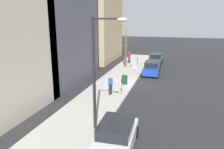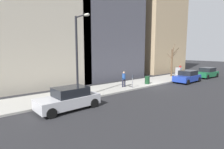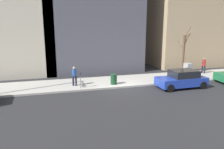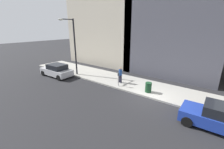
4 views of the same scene
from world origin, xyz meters
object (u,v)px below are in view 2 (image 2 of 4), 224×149
object	(u,v)px
parked_car_silver	(69,99)
bare_tree	(172,62)
parked_car_green	(207,73)
pedestrian_midblock	(124,78)
pedestrian_near_meter	(180,69)
parking_meter	(133,80)
utility_box	(179,73)
trash_bin	(147,80)
office_tower_left	(150,13)
office_tower_right	(20,18)
parked_car_blue	(187,77)
office_block_center	(95,7)
streetlamp	(78,50)

from	to	relation	value
parked_car_silver	bare_tree	world-z (taller)	bare_tree
parked_car_silver	bare_tree	xyz separation A→B (m)	(3.76, -18.87, 1.65)
parked_car_green	pedestrian_midblock	xyz separation A→B (m)	(2.42, 14.99, 0.35)
parked_car_silver	pedestrian_near_meter	bearing A→B (deg)	-82.12
parked_car_silver	parking_meter	xyz separation A→B (m)	(1.62, -7.99, 0.24)
parked_car_green	parking_meter	size ratio (longest dim) A/B	3.16
parking_meter	utility_box	size ratio (longest dim) A/B	0.94
parked_car_green	utility_box	distance (m)	4.61
parked_car_green	utility_box	bearing A→B (deg)	61.33
bare_tree	trash_bin	size ratio (longest dim) A/B	5.48
utility_box	parked_car_green	bearing A→B (deg)	-120.72
parked_car_silver	bare_tree	size ratio (longest dim) A/B	0.86
office_tower_left	office_tower_right	xyz separation A→B (m)	(0.97, 23.31, -3.44)
parked_car_silver	office_tower_left	size ratio (longest dim) A/B	0.19
office_tower_left	office_tower_right	bearing A→B (deg)	87.61
parked_car_blue	office_block_center	distance (m)	16.66
pedestrian_near_meter	office_tower_right	xyz separation A→B (m)	(8.90, 21.31, 6.83)
parking_meter	pedestrian_midblock	distance (m)	1.00
utility_box	trash_bin	size ratio (longest dim) A/B	1.59
bare_tree	parked_car_green	bearing A→B (deg)	-134.33
bare_tree	office_block_center	world-z (taller)	office_block_center
office_block_center	trash_bin	bearing A→B (deg)	-177.88
bare_tree	parking_meter	bearing A→B (deg)	101.12
pedestrian_midblock	office_tower_left	xyz separation A→B (m)	(9.21, -15.91, 10.27)
trash_bin	office_tower_right	bearing A→B (deg)	45.30
streetlamp	office_block_center	xyz separation A→B (m)	(10.57, -8.96, 6.68)
parked_car_blue	streetlamp	xyz separation A→B (m)	(1.46, 14.77, 3.28)
pedestrian_near_meter	office_tower_left	world-z (taller)	office_tower_left
parked_car_green	parked_car_blue	xyz separation A→B (m)	(-0.13, 6.20, 0.00)
trash_bin	office_tower_left	bearing A→B (deg)	-52.37
parked_car_green	pedestrian_midblock	distance (m)	15.19
trash_bin	utility_box	bearing A→B (deg)	-87.02
streetlamp	pedestrian_midblock	bearing A→B (deg)	-79.72
parked_car_green	parked_car_silver	distance (m)	22.59
trash_bin	office_block_center	xyz separation A→B (m)	(9.95, 0.37, 10.09)
trash_bin	pedestrian_near_meter	bearing A→B (deg)	-80.57
streetlamp	office_tower_left	xyz separation A→B (m)	(10.29, -21.88, 7.34)
trash_bin	pedestrian_near_meter	size ratio (longest dim) A/B	0.54
parking_meter	bare_tree	xyz separation A→B (m)	(2.14, -10.87, 1.41)
parked_car_blue	parking_meter	xyz separation A→B (m)	(1.63, 8.40, 0.24)
parking_meter	office_tower_left	world-z (taller)	office_tower_left
trash_bin	office_tower_right	xyz separation A→B (m)	(10.65, 10.76, 7.31)
parked_car_blue	pedestrian_midblock	size ratio (longest dim) A/B	2.55
streetlamp	bare_tree	size ratio (longest dim) A/B	1.32
parked_car_green	office_block_center	distance (m)	19.62
parked_car_blue	parking_meter	bearing A→B (deg)	77.85
parked_car_green	parked_car_blue	bearing A→B (deg)	93.21
parked_car_blue	streetlamp	distance (m)	15.20
bare_tree	parked_car_silver	bearing A→B (deg)	101.27
parking_meter	utility_box	distance (m)	10.67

